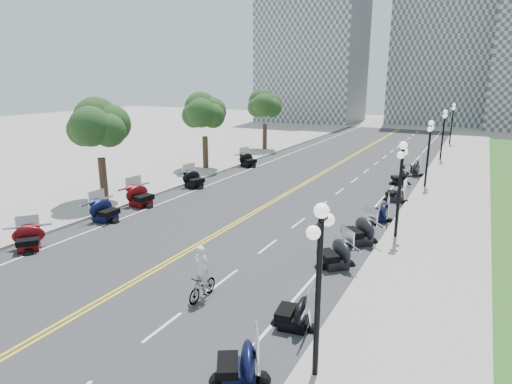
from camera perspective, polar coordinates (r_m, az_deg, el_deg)
The scene contains 49 objects.
ground at distance 22.85m, azimuth -5.68°, elevation -5.85°, with size 160.00×160.00×0.00m, color gray.
road at distance 31.26m, azimuth 4.41°, elevation -0.06°, with size 16.00×90.00×0.01m, color #333335.
centerline_yellow_a at distance 31.31m, azimuth 4.21°, elevation -0.01°, with size 0.12×90.00×0.00m, color yellow.
centerline_yellow_b at distance 31.22m, azimuth 4.61°, elevation -0.07°, with size 0.12×90.00×0.00m, color yellow.
edge_line_north at distance 29.43m, azimuth 15.92°, elevation -1.55°, with size 0.12×90.00×0.00m, color white.
edge_line_south at distance 34.21m, azimuth -5.47°, elevation 1.26°, with size 0.12×90.00×0.00m, color white.
lane_dash_4 at distance 15.37m, azimuth -12.36°, elevation -17.17°, with size 0.12×2.00×0.00m, color white.
lane_dash_5 at distance 18.17m, azimuth -4.12°, elevation -11.49°, with size 0.12×2.00×0.00m, color white.
lane_dash_6 at distance 21.36m, azimuth 1.57°, elevation -7.27°, with size 0.12×2.00×0.00m, color white.
lane_dash_7 at distance 24.79m, azimuth 5.67°, elevation -4.13°, with size 0.12×2.00×0.00m, color white.
lane_dash_8 at distance 28.36m, azimuth 8.74°, elevation -1.75°, with size 0.12×2.00×0.00m, color white.
lane_dash_9 at distance 32.04m, azimuth 11.10°, elevation 0.09°, with size 0.12×2.00×0.00m, color white.
lane_dash_10 at distance 35.78m, azimuth 12.97°, elevation 1.55°, with size 0.12×2.00×0.00m, color white.
lane_dash_11 at distance 39.58m, azimuth 14.49°, elevation 2.73°, with size 0.12×2.00×0.00m, color white.
lane_dash_12 at distance 43.41m, azimuth 15.74°, elevation 3.70°, with size 0.12×2.00×0.00m, color white.
lane_dash_13 at distance 47.27m, azimuth 16.79°, elevation 4.51°, with size 0.12×2.00×0.00m, color white.
lane_dash_14 at distance 51.15m, azimuth 17.69°, elevation 5.20°, with size 0.12×2.00×0.00m, color white.
lane_dash_15 at distance 55.05m, azimuth 18.46°, elevation 5.79°, with size 0.12×2.00×0.00m, color white.
lane_dash_16 at distance 58.97m, azimuth 19.12°, elevation 6.30°, with size 0.12×2.00×0.00m, color white.
lane_dash_17 at distance 62.89m, azimuth 19.71°, elevation 6.75°, with size 0.12×2.00×0.00m, color white.
lane_dash_18 at distance 66.82m, azimuth 20.23°, elevation 7.14°, with size 0.12×2.00×0.00m, color white.
lane_dash_19 at distance 70.76m, azimuth 20.69°, elevation 7.49°, with size 0.12×2.00×0.00m, color white.
sidewalk_north at distance 28.93m, azimuth 23.87°, elevation -2.43°, with size 5.00×90.00×0.15m, color #9E9991.
sidewalk_south at distance 36.55m, azimuth -10.87°, elevation 2.05°, with size 5.00×90.00×0.15m, color #9E9991.
distant_block_a at distance 85.31m, azimuth 7.57°, elevation 18.18°, with size 18.00×14.00×26.00m, color gray.
distant_block_b at distance 86.39m, azimuth 23.69°, elevation 18.40°, with size 16.00×12.00×30.00m, color gray.
street_lamp_1 at distance 11.68m, azimuth 8.28°, elevation -13.31°, with size 0.50×1.20×4.90m, color black, non-canonical shape.
street_lamp_2 at distance 22.68m, azimuth 18.57°, elevation 0.16°, with size 0.50×1.20×4.90m, color black, non-canonical shape.
street_lamp_3 at distance 34.36m, azimuth 21.96°, elevation 4.70°, with size 0.50×1.20×4.90m, color black, non-canonical shape.
street_lamp_4 at distance 46.20m, azimuth 23.64°, elevation 6.92°, with size 0.50×1.20×4.90m, color black, non-canonical shape.
street_lamp_5 at distance 58.11m, azimuth 24.64°, elevation 8.23°, with size 0.50×1.20×4.90m, color black, non-canonical shape.
tree_2 at distance 29.67m, azimuth -20.23°, elevation 7.60°, with size 4.80×4.80×9.20m, color #235619, non-canonical shape.
tree_3 at distance 38.71m, azimuth -6.91°, elevation 9.93°, with size 4.80×4.80×9.20m, color #235619, non-canonical shape.
tree_4 at distance 49.04m, azimuth 1.19°, elevation 11.09°, with size 4.80×4.80×9.20m, color #235619, non-canonical shape.
motorcycle_n_3 at distance 12.54m, azimuth -2.39°, elevation -21.58°, with size 1.82×1.82×1.27m, color black, non-canonical shape.
motorcycle_n_4 at distance 14.81m, azimuth 5.11°, elevation -15.42°, with size 1.78×1.78×1.25m, color black, non-canonical shape.
motorcycle_n_5 at distance 19.26m, azimuth 10.48°, elevation -7.87°, with size 2.01×2.01×1.41m, color black, non-canonical shape.
motorcycle_n_6 at distance 22.08m, azimuth 13.54°, elevation -4.86°, with size 2.17×2.17×1.52m, color black, non-canonical shape.
motorcycle_n_7 at distance 25.92m, azimuth 16.02°, elevation -2.33°, with size 1.84×1.84×1.29m, color black, non-canonical shape.
motorcycle_n_8 at distance 30.29m, azimuth 18.16°, elevation 0.00°, with size 1.86×1.86×1.30m, color black, non-canonical shape.
motorcycle_n_9 at distance 35.18m, azimuth 18.64°, elevation 1.96°, with size 1.82×1.82×1.28m, color black, non-canonical shape.
motorcycle_n_10 at distance 38.85m, azimuth 20.09°, elevation 3.22°, with size 2.22×2.22×1.55m, color black, non-canonical shape.
motorcycle_s_4 at distance 23.48m, azimuth -28.13°, elevation -5.37°, with size 1.85×1.85×1.29m, color #590A0C, non-canonical shape.
motorcycle_s_5 at distance 26.29m, azimuth -19.50°, elevation -2.18°, with size 2.07×2.07×1.45m, color black, non-canonical shape.
motorcycle_s_6 at distance 28.69m, azimuth -15.16°, elevation -0.35°, with size 2.19×2.19×1.53m, color #590A0C, non-canonical shape.
motorcycle_s_7 at distance 32.77m, azimuth -8.27°, elevation 1.82°, with size 2.05×2.05×1.44m, color black, non-canonical shape.
motorcycle_s_9 at distance 40.11m, azimuth -1.05°, elevation 4.40°, with size 2.06×2.06×1.44m, color black, non-canonical shape.
bicycle at distance 16.59m, azimuth -7.17°, elevation -12.43°, with size 0.47×1.65×0.99m, color #A51414.
cyclist_rider at distance 16.00m, azimuth -7.33°, elevation -7.98°, with size 0.66×0.43×1.80m, color white.
Camera 1 is at (11.88, -17.76, 8.11)m, focal length 30.00 mm.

